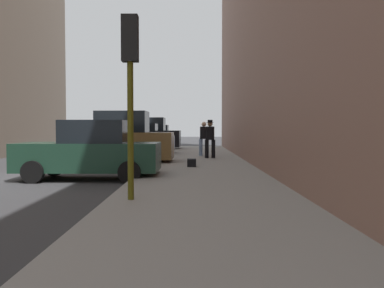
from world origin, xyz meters
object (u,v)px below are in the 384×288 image
object	(u,v)px
duffel_bag	(191,163)
parked_dark_green_sedan	(90,151)
traffic_light	(130,67)
pedestrian_in_jeans	(204,137)
parked_bronze_suv	(119,140)
parked_blue_sedan	(155,136)
pedestrian_with_fedora	(210,137)
fire_hydrant	(164,151)
parked_gray_coupe	(136,141)
parked_black_suv	(147,135)

from	to	relation	value
duffel_bag	parked_dark_green_sedan	bearing A→B (deg)	-139.00
traffic_light	pedestrian_in_jeans	xyz separation A→B (m)	(1.81, 13.22, -1.65)
traffic_light	duffel_bag	bearing A→B (deg)	80.49
parked_bronze_suv	parked_dark_green_sedan	bearing A→B (deg)	-90.00
parked_bronze_suv	parked_blue_sedan	distance (m)	17.33
pedestrian_with_fedora	pedestrian_in_jeans	bearing A→B (deg)	97.93
parked_dark_green_sedan	pedestrian_with_fedora	world-z (taller)	pedestrian_with_fedora
fire_hydrant	traffic_light	bearing A→B (deg)	-89.74
traffic_light	pedestrian_in_jeans	bearing A→B (deg)	82.20
parked_gray_coupe	fire_hydrant	world-z (taller)	parked_gray_coupe
parked_bronze_suv	parked_black_suv	bearing A→B (deg)	90.00
parked_dark_green_sedan	parked_black_suv	size ratio (longest dim) A/B	0.91
parked_bronze_suv	parked_gray_coupe	bearing A→B (deg)	90.00
parked_blue_sedan	parked_gray_coupe	bearing A→B (deg)	-90.00
parked_bronze_suv	parked_blue_sedan	bearing A→B (deg)	90.00
pedestrian_with_fedora	parked_bronze_suv	bearing A→B (deg)	-152.60
pedestrian_in_jeans	pedestrian_with_fedora	xyz separation A→B (m)	(0.24, -1.71, 0.03)
parked_bronze_suv	parked_blue_sedan	xyz separation A→B (m)	(0.00, 17.33, -0.18)
parked_bronze_suv	pedestrian_with_fedora	bearing A→B (deg)	27.40
parked_gray_coupe	pedestrian_in_jeans	size ratio (longest dim) A/B	2.48
parked_bronze_suv	duffel_bag	xyz separation A→B (m)	(3.05, -2.35, -0.74)
parked_blue_sedan	fire_hydrant	size ratio (longest dim) A/B	6.02
parked_bronze_suv	pedestrian_with_fedora	size ratio (longest dim) A/B	2.61
pedestrian_with_fedora	parked_blue_sedan	bearing A→B (deg)	104.30
parked_blue_sedan	traffic_light	size ratio (longest dim) A/B	1.18
parked_gray_coupe	parked_blue_sedan	distance (m)	11.59
pedestrian_in_jeans	parked_black_suv	bearing A→B (deg)	115.91
parked_dark_green_sedan	pedestrian_in_jeans	bearing A→B (deg)	67.25
parked_gray_coupe	traffic_light	xyz separation A→B (m)	(1.85, -15.23, 1.91)
parked_black_suv	fire_hydrant	size ratio (longest dim) A/B	6.63
parked_blue_sedan	pedestrian_in_jeans	distance (m)	14.08
parked_dark_green_sedan	parked_gray_coupe	distance (m)	10.75
parked_bronze_suv	traffic_light	distance (m)	9.82
parked_blue_sedan	pedestrian_with_fedora	distance (m)	15.80
pedestrian_in_jeans	pedestrian_with_fedora	bearing A→B (deg)	-82.07
parked_bronze_suv	pedestrian_in_jeans	size ratio (longest dim) A/B	2.71
traffic_light	pedestrian_with_fedora	size ratio (longest dim) A/B	2.03
parked_blue_sedan	pedestrian_in_jeans	bearing A→B (deg)	-74.92
fire_hydrant	parked_dark_green_sedan	bearing A→B (deg)	-105.57
parked_gray_coupe	parked_blue_sedan	size ratio (longest dim) A/B	1.00
parked_bronze_suv	fire_hydrant	size ratio (longest dim) A/B	6.58
parked_bronze_suv	pedestrian_with_fedora	xyz separation A→B (m)	(3.90, 2.02, 0.10)
parked_dark_green_sedan	traffic_light	world-z (taller)	traffic_light
parked_gray_coupe	parked_blue_sedan	xyz separation A→B (m)	(0.00, 11.59, 0.00)
pedestrian_in_jeans	duffel_bag	distance (m)	6.17
parked_black_suv	pedestrian_in_jeans	xyz separation A→B (m)	(3.66, -7.54, 0.07)
parked_gray_coupe	pedestrian_with_fedora	size ratio (longest dim) A/B	2.38
pedestrian_with_fedora	duffel_bag	distance (m)	4.54
parked_bronze_suv	traffic_light	xyz separation A→B (m)	(1.85, -9.48, 1.73)
parked_gray_coupe	fire_hydrant	bearing A→B (deg)	-67.12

